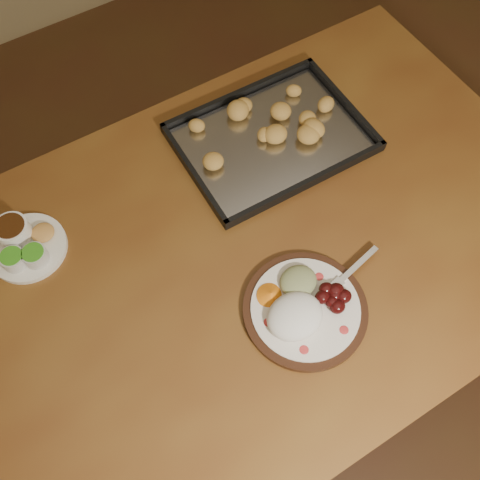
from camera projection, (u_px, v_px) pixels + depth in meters
ground at (291, 391)px, 1.71m from camera, size 4.00×4.00×0.00m
dining_table at (230, 277)px, 1.19m from camera, size 1.51×0.91×0.75m
dinner_plate at (303, 308)px, 1.03m from camera, size 0.32×0.24×0.06m
condiment_saucer at (24, 244)px, 1.10m from camera, size 0.16×0.16×0.05m
baking_tray at (271, 137)px, 1.23m from camera, size 0.43×0.32×0.04m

